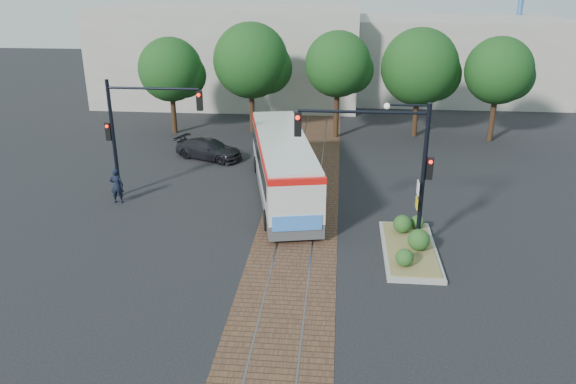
% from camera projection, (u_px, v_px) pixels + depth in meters
% --- Properties ---
extents(ground, '(120.00, 120.00, 0.00)m').
position_uv_depth(ground, '(296.00, 236.00, 24.61)').
color(ground, black).
rests_on(ground, ground).
extents(trackbed, '(3.60, 40.00, 0.02)m').
position_uv_depth(trackbed, '(302.00, 201.00, 28.31)').
color(trackbed, brown).
rests_on(trackbed, ground).
extents(tree_row, '(26.40, 5.60, 7.67)m').
position_uv_depth(tree_row, '(334.00, 66.00, 37.92)').
color(tree_row, '#382314').
rests_on(tree_row, ground).
extents(warehouses, '(40.00, 13.00, 8.00)m').
position_uv_depth(warehouses, '(316.00, 55.00, 49.86)').
color(warehouses, '#ADA899').
rests_on(warehouses, ground).
extents(city_bus, '(4.75, 11.78, 3.09)m').
position_uv_depth(city_bus, '(283.00, 163.00, 28.60)').
color(city_bus, '#444446').
rests_on(city_bus, ground).
extents(traffic_island, '(2.20, 5.20, 1.13)m').
position_uv_depth(traffic_island, '(410.00, 244.00, 23.24)').
color(traffic_island, gray).
rests_on(traffic_island, ground).
extents(signal_pole_main, '(5.49, 0.46, 6.00)m').
position_uv_depth(signal_pole_main, '(393.00, 154.00, 22.00)').
color(signal_pole_main, black).
rests_on(signal_pole_main, ground).
extents(signal_pole_left, '(4.99, 0.34, 6.00)m').
position_uv_depth(signal_pole_left, '(134.00, 123.00, 27.61)').
color(signal_pole_left, black).
rests_on(signal_pole_left, ground).
extents(officer, '(0.70, 0.51, 1.80)m').
position_uv_depth(officer, '(117.00, 186.00, 27.89)').
color(officer, black).
rests_on(officer, ground).
extents(parked_car, '(4.63, 3.20, 1.24)m').
position_uv_depth(parked_car, '(209.00, 149.00, 34.57)').
color(parked_car, black).
rests_on(parked_car, ground).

